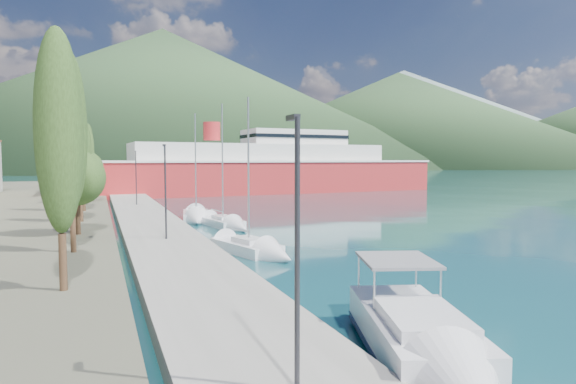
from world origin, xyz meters
name	(u,v)px	position (x,y,z in m)	size (l,w,h in m)	color
ground	(148,181)	(0.00, 120.00, 0.00)	(1400.00, 1400.00, 0.00)	#12454D
quay	(147,220)	(-9.00, 26.00, 0.40)	(5.00, 88.00, 0.80)	gray
hills_far	(218,106)	(138.59, 618.73, 77.39)	(1480.00, 900.00, 180.00)	slate
hills_near	(239,108)	(98.04, 372.50, 49.18)	(1010.00, 520.00, 115.00)	#2E4C2A
tree_row	(82,160)	(-14.36, 31.50, 5.83)	(4.07, 65.26, 11.19)	#47301E
lamp_posts	(163,187)	(-9.00, 13.70, 4.08)	(0.15, 47.66, 6.06)	#2D2D33
motor_cruiser	(431,360)	(-4.86, -8.63, 0.55)	(5.40, 9.45, 3.35)	#0B1234
sailboat_near	(262,252)	(-3.83, 8.63, 0.29)	(4.19, 7.70, 10.61)	silver
sailboat_mid	(230,225)	(-2.54, 20.97, 0.29)	(3.45, 8.27, 11.56)	silver
sailboat_far	(197,218)	(-4.39, 26.48, 0.32)	(3.70, 8.00, 11.31)	silver
ferry	(262,170)	(14.45, 63.17, 3.93)	(65.62, 17.33, 12.90)	red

